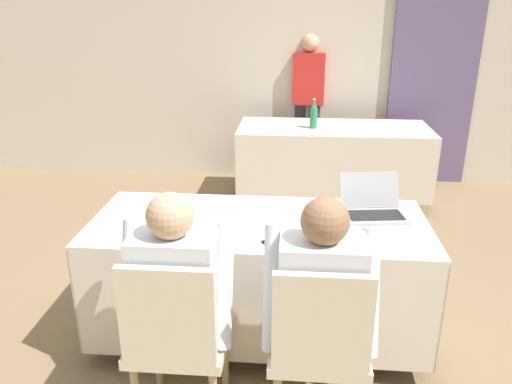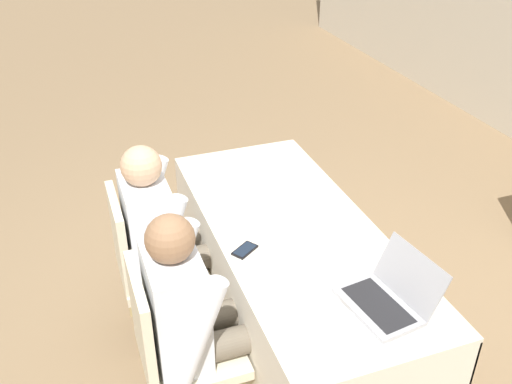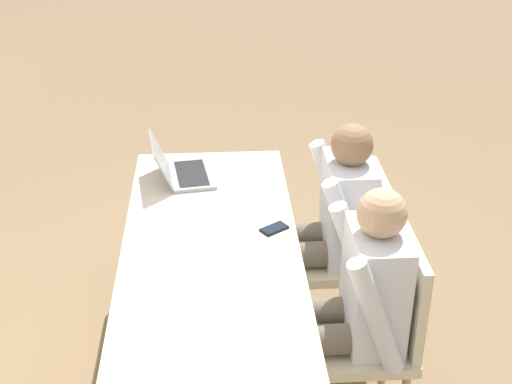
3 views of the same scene
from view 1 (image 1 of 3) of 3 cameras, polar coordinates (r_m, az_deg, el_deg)
name	(u,v)px [view 1 (image 1 of 3)]	position (r m, az deg, el deg)	size (l,w,h in m)	color
ground_plane	(259,335)	(3.15, 0.31, -16.05)	(24.00, 24.00, 0.00)	#846B4C
wall_back	(280,57)	(5.59, 2.81, 15.19)	(12.00, 0.06, 2.70)	beige
curtain_panel	(435,61)	(5.71, 19.80, 13.91)	(0.90, 0.04, 2.65)	slate
conference_table_near	(259,251)	(2.84, 0.33, -6.75)	(1.87, 0.78, 0.76)	beige
conference_table_far	(333,145)	(5.02, 8.79, 5.33)	(1.87, 0.78, 0.76)	beige
laptop	(373,208)	(2.90, 13.27, -1.84)	(0.38, 0.35, 0.21)	#99999E
cell_phone	(273,245)	(2.49, 2.00, -6.05)	(0.13, 0.14, 0.01)	black
paper_beside_laptop	(290,220)	(2.78, 3.89, -3.25)	(0.29, 0.35, 0.00)	white
paper_centre_table	(343,238)	(2.61, 9.92, -5.21)	(0.22, 0.30, 0.00)	white
paper_left_edge	(393,226)	(2.81, 15.35, -3.72)	(0.32, 0.36, 0.00)	white
water_bottle	(314,115)	(4.88, 6.60, 8.75)	(0.07, 0.07, 0.28)	#288456
chair_near_left	(176,335)	(2.34, -9.10, -15.78)	(0.44, 0.44, 0.91)	tan
chair_near_right	(319,342)	(2.29, 7.21, -16.63)	(0.44, 0.44, 0.91)	tan
person_checkered_shirt	(180,291)	(2.33, -8.74, -11.13)	(0.50, 0.52, 1.17)	#665B4C
person_white_shirt	(320,297)	(2.28, 7.30, -11.86)	(0.50, 0.52, 1.17)	#665B4C
person_red_shirt	(308,98)	(5.61, 5.95, 10.62)	(0.35, 0.21, 1.59)	#33333D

